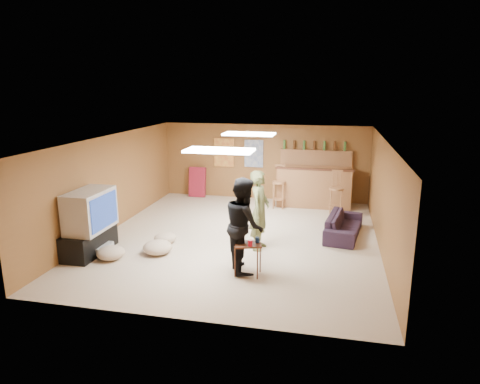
% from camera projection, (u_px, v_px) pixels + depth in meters
% --- Properties ---
extents(ground, '(7.00, 7.00, 0.00)m').
position_uv_depth(ground, '(238.00, 238.00, 9.49)').
color(ground, tan).
rests_on(ground, ground).
extents(ceiling, '(6.00, 7.00, 0.02)m').
position_uv_depth(ceiling, '(238.00, 139.00, 8.95)').
color(ceiling, silver).
rests_on(ceiling, ground).
extents(wall_back, '(6.00, 0.02, 2.20)m').
position_uv_depth(wall_back, '(264.00, 162.00, 12.54)').
color(wall_back, brown).
rests_on(wall_back, ground).
extents(wall_front, '(6.00, 0.02, 2.20)m').
position_uv_depth(wall_front, '(183.00, 248.00, 5.90)').
color(wall_front, brown).
rests_on(wall_front, ground).
extents(wall_left, '(0.02, 7.00, 2.20)m').
position_uv_depth(wall_left, '(111.00, 183.00, 9.84)').
color(wall_left, brown).
rests_on(wall_left, ground).
extents(wall_right, '(0.02, 7.00, 2.20)m').
position_uv_depth(wall_right, '(383.00, 197.00, 8.60)').
color(wall_right, brown).
rests_on(wall_right, ground).
extents(tv_stand, '(0.55, 1.30, 0.50)m').
position_uv_depth(tv_stand, '(90.00, 241.00, 8.57)').
color(tv_stand, black).
rests_on(tv_stand, ground).
extents(dvd_box, '(0.35, 0.50, 0.08)m').
position_uv_depth(dvd_box, '(100.00, 247.00, 8.55)').
color(dvd_box, '#B2B2B7').
rests_on(dvd_box, tv_stand).
extents(tv_body, '(0.60, 1.10, 0.80)m').
position_uv_depth(tv_body, '(90.00, 210.00, 8.40)').
color(tv_body, '#B2B2B7').
rests_on(tv_body, tv_stand).
extents(tv_screen, '(0.02, 0.95, 0.65)m').
position_uv_depth(tv_screen, '(104.00, 211.00, 8.33)').
color(tv_screen, navy).
rests_on(tv_screen, tv_body).
extents(bar_counter, '(2.00, 0.60, 1.10)m').
position_uv_depth(bar_counter, '(314.00, 187.00, 11.84)').
color(bar_counter, brown).
rests_on(bar_counter, ground).
extents(bar_lip, '(2.10, 0.12, 0.05)m').
position_uv_depth(bar_lip, '(314.00, 169.00, 11.47)').
color(bar_lip, '#432215').
rests_on(bar_lip, bar_counter).
extents(bar_shelf, '(2.00, 0.18, 0.05)m').
position_uv_depth(bar_shelf, '(316.00, 151.00, 12.03)').
color(bar_shelf, brown).
rests_on(bar_shelf, bar_backing).
extents(bar_backing, '(2.00, 0.14, 0.60)m').
position_uv_depth(bar_backing, '(316.00, 161.00, 12.12)').
color(bar_backing, brown).
rests_on(bar_backing, bar_counter).
extents(poster_left, '(0.60, 0.03, 0.85)m').
position_uv_depth(poster_left, '(224.00, 153.00, 12.69)').
color(poster_left, '#BF3F26').
rests_on(poster_left, wall_back).
extents(poster_right, '(0.55, 0.03, 0.80)m').
position_uv_depth(poster_right, '(254.00, 154.00, 12.50)').
color(poster_right, '#334C99').
rests_on(poster_right, wall_back).
extents(folding_chair_stack, '(0.50, 0.26, 0.91)m').
position_uv_depth(folding_chair_stack, '(197.00, 182.00, 12.92)').
color(folding_chair_stack, maroon).
rests_on(folding_chair_stack, ground).
extents(ceiling_panel_front, '(1.20, 0.60, 0.04)m').
position_uv_depth(ceiling_panel_front, '(219.00, 150.00, 7.54)').
color(ceiling_panel_front, white).
rests_on(ceiling_panel_front, ceiling).
extents(ceiling_panel_back, '(1.20, 0.60, 0.04)m').
position_uv_depth(ceiling_panel_back, '(249.00, 134.00, 10.10)').
color(ceiling_panel_back, white).
rests_on(ceiling_panel_back, ceiling).
extents(person_olive, '(0.46, 0.64, 1.64)m').
position_uv_depth(person_olive, '(260.00, 210.00, 8.68)').
color(person_olive, '#636A3D').
rests_on(person_olive, ground).
extents(person_black, '(0.94, 1.03, 1.72)m').
position_uv_depth(person_black, '(244.00, 225.00, 7.65)').
color(person_black, black).
rests_on(person_black, ground).
extents(sofa, '(0.90, 1.77, 0.49)m').
position_uv_depth(sofa, '(344.00, 225.00, 9.56)').
color(sofa, black).
rests_on(sofa, ground).
extents(tray_table, '(0.54, 0.48, 0.59)m').
position_uv_depth(tray_table, '(248.00, 259.00, 7.57)').
color(tray_table, '#432215').
rests_on(tray_table, ground).
extents(cup_red_near, '(0.09, 0.09, 0.10)m').
position_uv_depth(cup_red_near, '(242.00, 239.00, 7.59)').
color(cup_red_near, red).
rests_on(cup_red_near, tray_table).
extents(cup_red_far, '(0.10, 0.10, 0.11)m').
position_uv_depth(cup_red_far, '(250.00, 243.00, 7.37)').
color(cup_red_far, red).
rests_on(cup_red_far, tray_table).
extents(cup_blue, '(0.10, 0.10, 0.10)m').
position_uv_depth(cup_blue, '(257.00, 240.00, 7.53)').
color(cup_blue, navy).
rests_on(cup_blue, tray_table).
extents(bar_stool_left, '(0.48, 0.48, 1.24)m').
position_uv_depth(bar_stool_left, '(279.00, 186.00, 11.67)').
color(bar_stool_left, brown).
rests_on(bar_stool_left, ground).
extents(bar_stool_right, '(0.47, 0.47, 1.30)m').
position_uv_depth(bar_stool_right, '(336.00, 191.00, 10.95)').
color(bar_stool_right, brown).
rests_on(bar_stool_right, ground).
extents(cushion_near_tv, '(0.76, 0.76, 0.26)m').
position_uv_depth(cushion_near_tv, '(158.00, 247.00, 8.57)').
color(cushion_near_tv, tan).
rests_on(cushion_near_tv, ground).
extents(cushion_mid, '(0.53, 0.53, 0.21)m').
position_uv_depth(cushion_mid, '(165.00, 238.00, 9.16)').
color(cushion_mid, tan).
rests_on(cushion_mid, ground).
extents(cushion_far, '(0.56, 0.56, 0.25)m').
position_uv_depth(cushion_far, '(111.00, 253.00, 8.31)').
color(cushion_far, tan).
rests_on(cushion_far, ground).
extents(bottle_row, '(1.76, 0.08, 0.26)m').
position_uv_depth(bottle_row, '(314.00, 145.00, 11.99)').
color(bottle_row, '#3F7233').
rests_on(bottle_row, bar_shelf).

